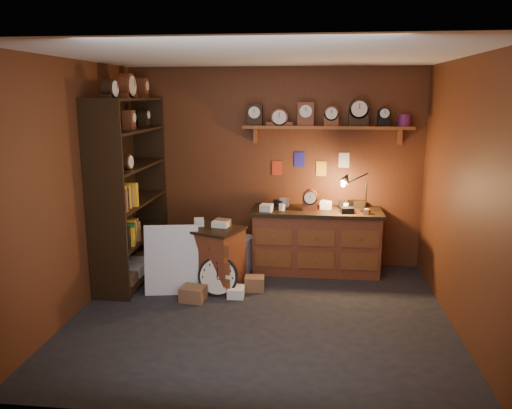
% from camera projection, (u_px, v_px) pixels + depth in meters
% --- Properties ---
extents(floor, '(4.00, 4.00, 0.00)m').
position_uv_depth(floor, '(261.00, 315.00, 5.40)').
color(floor, black).
rests_on(floor, ground).
extents(room_shell, '(4.02, 3.62, 2.71)m').
position_uv_depth(room_shell, '(266.00, 156.00, 5.13)').
color(room_shell, '#5A2C15').
rests_on(room_shell, ground).
extents(shelving_unit, '(0.47, 1.60, 2.58)m').
position_uv_depth(shelving_unit, '(127.00, 182.00, 6.27)').
color(shelving_unit, black).
rests_on(shelving_unit, ground).
extents(workbench, '(1.71, 0.66, 1.36)m').
position_uv_depth(workbench, '(316.00, 237.00, 6.66)').
color(workbench, brown).
rests_on(workbench, ground).
extents(low_cabinet, '(0.81, 0.76, 0.83)m').
position_uv_depth(low_cabinet, '(214.00, 255.00, 6.14)').
color(low_cabinet, brown).
rests_on(low_cabinet, ground).
extents(big_round_clock, '(0.48, 0.16, 0.48)m').
position_uv_depth(big_round_clock, '(218.00, 276.00, 5.89)').
color(big_round_clock, black).
rests_on(big_round_clock, ground).
extents(white_panel, '(0.66, 0.28, 0.84)m').
position_uv_depth(white_panel, '(173.00, 292.00, 6.02)').
color(white_panel, silver).
rests_on(white_panel, ground).
extents(mini_fridge, '(0.55, 0.57, 0.45)m').
position_uv_depth(mini_fridge, '(236.00, 254.00, 6.75)').
color(mini_fridge, silver).
rests_on(mini_fridge, ground).
extents(floor_box_a, '(0.31, 0.27, 0.17)m').
position_uv_depth(floor_box_a, '(193.00, 294.00, 5.76)').
color(floor_box_a, brown).
rests_on(floor_box_a, ground).
extents(floor_box_b, '(0.20, 0.24, 0.12)m').
position_uv_depth(floor_box_b, '(236.00, 292.00, 5.89)').
color(floor_box_b, white).
rests_on(floor_box_b, ground).
extents(floor_box_c, '(0.24, 0.21, 0.17)m').
position_uv_depth(floor_box_c, '(255.00, 283.00, 6.07)').
color(floor_box_c, brown).
rests_on(floor_box_c, ground).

